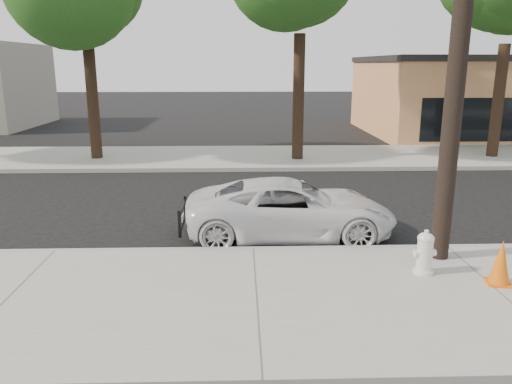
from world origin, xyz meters
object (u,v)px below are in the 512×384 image
utility_pole (463,9)px  police_cruiser (291,208)px  fire_hydrant (425,254)px  traffic_cone (501,263)px

utility_pole → police_cruiser: (-2.73, 1.73, -4.05)m
fire_hydrant → traffic_cone: traffic_cone is taller
traffic_cone → utility_pole: bearing=114.1°
utility_pole → police_cruiser: size_ratio=1.94×
police_cruiser → fire_hydrant: bearing=-139.3°
traffic_cone → fire_hydrant: bearing=157.0°
utility_pole → fire_hydrant: 4.29m
police_cruiser → traffic_cone: police_cruiser is taller
utility_pole → traffic_cone: utility_pole is taller
utility_pole → fire_hydrant: bearing=-127.6°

